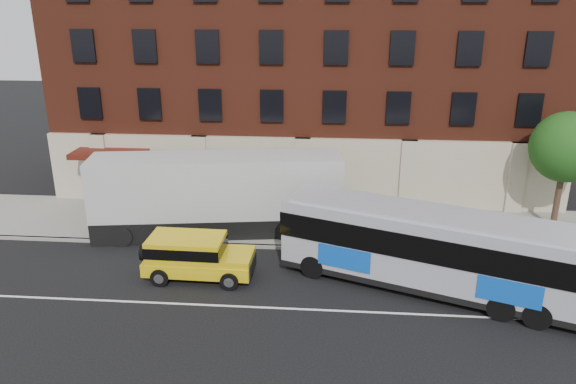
# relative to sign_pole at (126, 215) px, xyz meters

# --- Properties ---
(ground) EXTENTS (120.00, 120.00, 0.00)m
(ground) POSITION_rel_sign_pole_xyz_m (8.50, -6.15, -1.45)
(ground) COLOR black
(ground) RESTS_ON ground
(sidewalk) EXTENTS (60.00, 6.00, 0.15)m
(sidewalk) POSITION_rel_sign_pole_xyz_m (8.50, 2.85, -1.38)
(sidewalk) COLOR gray
(sidewalk) RESTS_ON ground
(kerb) EXTENTS (60.00, 0.25, 0.15)m
(kerb) POSITION_rel_sign_pole_xyz_m (8.50, -0.15, -1.38)
(kerb) COLOR gray
(kerb) RESTS_ON ground
(lane_line) EXTENTS (60.00, 0.12, 0.01)m
(lane_line) POSITION_rel_sign_pole_xyz_m (8.50, -5.65, -1.45)
(lane_line) COLOR white
(lane_line) RESTS_ON ground
(building) EXTENTS (30.00, 12.10, 15.00)m
(building) POSITION_rel_sign_pole_xyz_m (8.49, 10.77, 6.13)
(building) COLOR #5F2516
(building) RESTS_ON sidewalk
(sign_pole) EXTENTS (0.30, 0.20, 2.50)m
(sign_pole) POSITION_rel_sign_pole_xyz_m (0.00, 0.00, 0.00)
(sign_pole) COLOR gray
(sign_pole) RESTS_ON ground
(street_tree) EXTENTS (3.60, 3.60, 6.20)m
(street_tree) POSITION_rel_sign_pole_xyz_m (22.04, 3.34, 2.96)
(street_tree) COLOR #3C291E
(street_tree) RESTS_ON sidewalk
(city_bus) EXTENTS (12.90, 7.13, 3.50)m
(city_bus) POSITION_rel_sign_pole_xyz_m (14.45, -3.60, 0.48)
(city_bus) COLOR #A5A5B0
(city_bus) RESTS_ON ground
(yellow_suv) EXTENTS (5.03, 2.30, 1.91)m
(yellow_suv) POSITION_rel_sign_pole_xyz_m (4.27, -3.33, -0.36)
(yellow_suv) COLOR yellow
(yellow_suv) RESTS_ON ground
(shipping_container) EXTENTS (12.84, 4.37, 4.20)m
(shipping_container) POSITION_rel_sign_pole_xyz_m (4.39, 1.41, 0.63)
(shipping_container) COLOR black
(shipping_container) RESTS_ON ground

